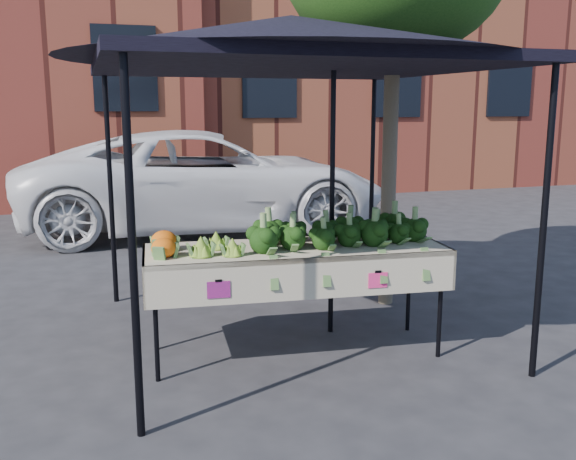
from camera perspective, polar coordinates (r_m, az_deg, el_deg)
The scene contains 9 objects.
ground at distance 5.40m, azimuth -2.03°, elevation -10.80°, with size 90.00×90.00×0.00m, color #252527.
table at distance 5.22m, azimuth 0.67°, elevation -6.33°, with size 2.47×1.03×0.90m.
canopy at distance 5.50m, azimuth 0.27°, elevation 4.37°, with size 3.16×3.16×2.74m, color black, non-canonical shape.
broccoli_heap at distance 5.23m, azimuth 4.35°, elevation 0.24°, with size 1.55×0.58×0.27m, color black.
romanesco_cluster at distance 4.91m, azimuth -6.65°, elevation -0.89°, with size 0.43×0.47×0.20m, color #78B036.
cauliflower_pair at distance 4.93m, azimuth -11.05°, elevation -1.08°, with size 0.23×0.43×0.18m, color orange.
vehicle at distance 10.46m, azimuth -7.62°, elevation 15.97°, with size 2.69×1.62×5.84m, color white.
street_tree at distance 6.44m, azimuth 9.24°, elevation 12.12°, with size 2.18×2.18×4.29m, color #1E4C14, non-canonical shape.
building_right at distance 19.37m, azimuth 8.30°, elevation 17.60°, with size 12.00×8.00×8.50m, color maroon.
Camera 1 is at (-1.35, -4.83, 2.01)m, focal length 39.78 mm.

